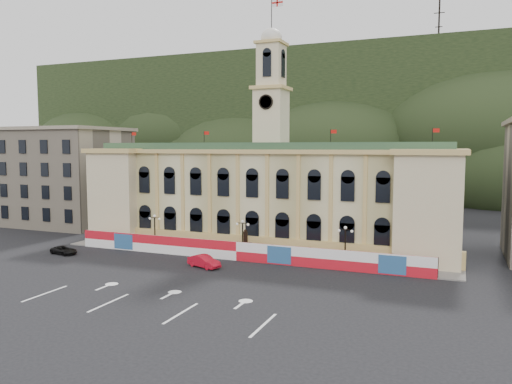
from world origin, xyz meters
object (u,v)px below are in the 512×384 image
at_px(red_sedan, 204,261).
at_px(black_suv, 64,250).
at_px(lamp_center, 243,235).
at_px(statue, 246,247).

bearing_deg(red_sedan, black_suv, 110.92).
bearing_deg(lamp_center, statue, 90.00).
bearing_deg(statue, red_sedan, -105.39).
xyz_separation_m(statue, lamp_center, (0.00, -1.00, 1.89)).
relative_size(statue, lamp_center, 0.72).
xyz_separation_m(statue, red_sedan, (-2.20, -7.98, -0.43)).
bearing_deg(black_suv, statue, -60.36).
distance_m(statue, black_suv, 25.47).
distance_m(lamp_center, red_sedan, 7.67).
distance_m(red_sedan, black_suv, 21.78).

